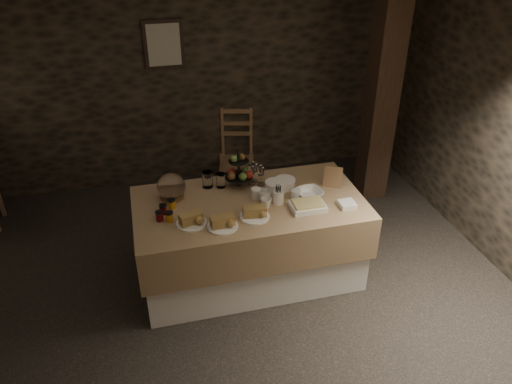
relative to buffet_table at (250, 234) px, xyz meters
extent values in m
cube|color=black|center=(-0.34, -0.39, -0.47)|extent=(5.50, 5.00, 0.01)
cube|color=black|center=(-0.34, 2.11, 0.83)|extent=(5.50, 0.02, 2.60)
cube|color=beige|center=(-0.34, -0.39, 2.13)|extent=(5.50, 5.00, 0.01)
cube|color=silver|center=(0.00, 0.00, -0.08)|extent=(2.00, 1.03, 0.78)
cube|color=#92704A|center=(0.00, 0.00, 0.14)|extent=(2.07, 1.10, 0.42)
cube|color=#986D49|center=(0.29, 1.89, -0.24)|extent=(0.52, 0.50, 0.05)
cube|color=#986D49|center=(0.29, 2.06, 0.24)|extent=(0.40, 0.13, 0.41)
cube|color=black|center=(1.81, 1.14, 0.83)|extent=(0.30, 0.30, 2.60)
cube|color=#2D2018|center=(-0.49, 2.08, 1.28)|extent=(0.45, 0.03, 0.55)
cube|color=beige|center=(-0.49, 2.05, 1.28)|extent=(0.37, 0.01, 0.47)
cylinder|color=white|center=(0.28, 0.13, 0.40)|extent=(0.19, 0.19, 0.10)
cylinder|color=white|center=(0.39, 0.18, 0.39)|extent=(0.20, 0.20, 0.08)
cylinder|color=white|center=(0.25, -0.08, 0.41)|extent=(0.10, 0.10, 0.12)
imported|color=white|center=(0.14, 0.00, 0.40)|extent=(0.16, 0.16, 0.09)
imported|color=white|center=(0.12, -0.13, 0.40)|extent=(0.10, 0.10, 0.10)
cylinder|color=white|center=(0.08, 0.06, 0.40)|extent=(0.09, 0.09, 0.09)
cylinder|color=white|center=(0.42, -0.05, 0.39)|extent=(0.08, 0.08, 0.09)
imported|color=white|center=(0.56, -0.03, 0.38)|extent=(0.27, 0.27, 0.06)
cylinder|color=#986D49|center=(-0.67, 0.24, 0.35)|extent=(0.26, 0.26, 0.01)
cylinder|color=brown|center=(-0.67, 0.24, 0.40)|extent=(0.22, 0.22, 0.07)
sphere|color=white|center=(-0.67, 0.24, 0.47)|extent=(0.26, 0.26, 0.26)
cylinder|color=black|center=(-0.03, 0.31, 0.54)|extent=(0.03, 0.03, 0.38)
cylinder|color=black|center=(-0.03, 0.31, 0.45)|extent=(0.27, 0.27, 0.01)
cylinder|color=black|center=(-0.03, 0.31, 0.61)|extent=(0.19, 0.19, 0.01)
sphere|color=#527330|center=(0.04, 0.34, 0.48)|extent=(0.08, 0.08, 0.08)
sphere|color=maroon|center=(-0.08, 0.35, 0.48)|extent=(0.08, 0.08, 0.08)
sphere|color=#527330|center=(0.00, 0.24, 0.48)|extent=(0.08, 0.08, 0.08)
sphere|color=brown|center=(-0.10, 0.27, 0.48)|extent=(0.08, 0.08, 0.08)
sphere|color=maroon|center=(0.06, 0.26, 0.48)|extent=(0.08, 0.08, 0.08)
cylinder|color=white|center=(-0.55, -0.22, 0.36)|extent=(0.26, 0.26, 0.01)
cube|color=brown|center=(-0.55, -0.22, 0.41)|extent=(0.22, 0.15, 0.09)
cylinder|color=white|center=(-0.31, -0.32, 0.36)|extent=(0.26, 0.26, 0.01)
cube|color=brown|center=(-0.31, -0.32, 0.41)|extent=(0.21, 0.12, 0.09)
cylinder|color=white|center=(-0.01, -0.25, 0.36)|extent=(0.26, 0.26, 0.01)
cube|color=brown|center=(-0.01, -0.25, 0.41)|extent=(0.21, 0.11, 0.09)
cylinder|color=#4F070B|center=(-0.77, 0.00, 0.39)|extent=(0.06, 0.06, 0.07)
cylinder|color=orange|center=(-0.73, -0.13, 0.39)|extent=(0.06, 0.06, 0.07)
cylinder|color=#4F070B|center=(-0.81, -0.10, 0.39)|extent=(0.06, 0.06, 0.07)
cylinder|color=orange|center=(-0.69, 0.07, 0.39)|extent=(0.06, 0.06, 0.07)
cube|color=white|center=(0.47, -0.24, 0.37)|extent=(0.30, 0.22, 0.05)
cube|color=#D9C174|center=(0.47, -0.24, 0.41)|extent=(0.26, 0.18, 0.02)
cube|color=white|center=(0.82, -0.29, 0.37)|extent=(0.14, 0.14, 0.04)
cube|color=#986D49|center=(0.83, 0.08, 0.44)|extent=(0.18, 0.15, 0.22)
cylinder|color=white|center=(-0.32, 0.37, 0.43)|extent=(0.10, 0.10, 0.16)
cylinder|color=white|center=(-0.20, 0.33, 0.42)|extent=(0.09, 0.09, 0.14)
camera|label=1|loc=(-0.89, -3.71, 2.73)|focal=35.00mm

